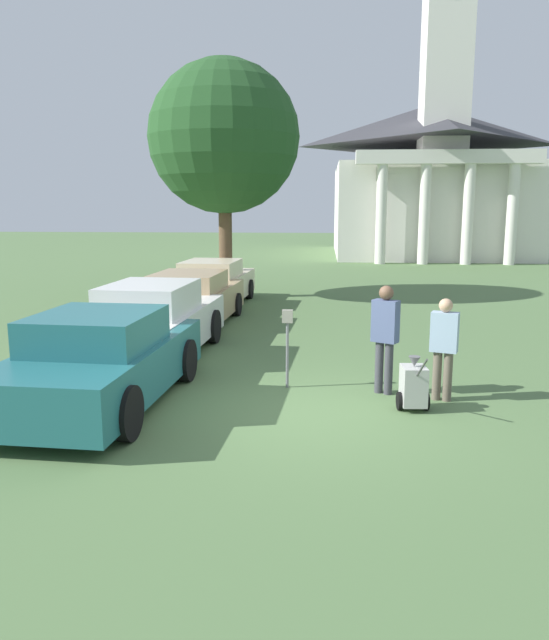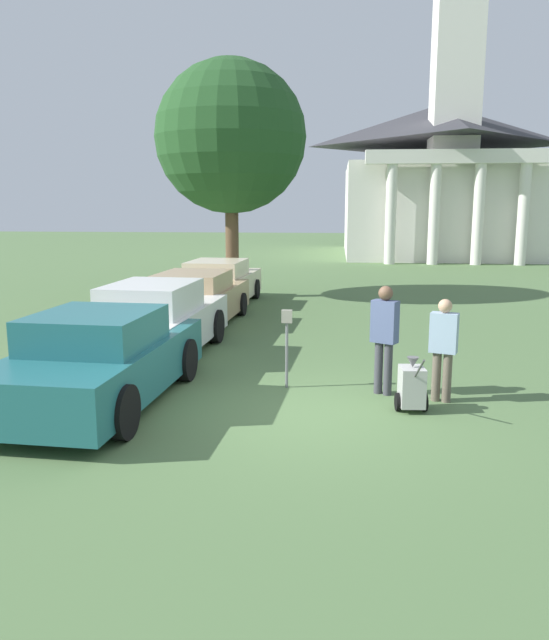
% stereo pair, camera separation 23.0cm
% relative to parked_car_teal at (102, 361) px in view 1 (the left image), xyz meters
% --- Properties ---
extents(ground_plane, '(120.00, 120.00, 0.00)m').
position_rel_parked_car_teal_xyz_m(ground_plane, '(3.11, -0.17, -0.70)').
color(ground_plane, '#517042').
extents(parked_car_teal, '(2.28, 4.73, 1.49)m').
position_rel_parked_car_teal_xyz_m(parked_car_teal, '(0.00, 0.00, 0.00)').
color(parked_car_teal, '#23666B').
rests_on(parked_car_teal, ground_plane).
extents(parked_car_white, '(2.15, 5.17, 1.57)m').
position_rel_parked_car_teal_xyz_m(parked_car_white, '(-0.00, 2.97, 0.03)').
color(parked_car_white, silver).
rests_on(parked_car_white, ground_plane).
extents(parked_car_tan, '(2.21, 5.09, 1.40)m').
position_rel_parked_car_teal_xyz_m(parked_car_tan, '(0.00, 6.54, -0.05)').
color(parked_car_tan, tan).
rests_on(parked_car_tan, ground_plane).
extents(parked_car_cream, '(2.16, 5.04, 1.41)m').
position_rel_parked_car_teal_xyz_m(parked_car_cream, '(-0.00, 9.79, -0.04)').
color(parked_car_cream, beige).
rests_on(parked_car_cream, ground_plane).
extents(parking_meter, '(0.18, 0.09, 1.35)m').
position_rel_parked_car_teal_xyz_m(parking_meter, '(2.83, 1.17, 0.24)').
color(parking_meter, slate).
rests_on(parking_meter, ground_plane).
extents(person_worker, '(0.47, 0.40, 1.81)m').
position_rel_parked_car_teal_xyz_m(person_worker, '(4.45, 0.94, 0.34)').
color(person_worker, '#3F3F47').
rests_on(person_worker, ground_plane).
extents(person_supervisor, '(0.47, 0.35, 1.66)m').
position_rel_parked_car_teal_xyz_m(person_supervisor, '(5.35, 0.64, 0.24)').
color(person_supervisor, '#665B4C').
rests_on(person_supervisor, ground_plane).
extents(equipment_cart, '(0.49, 1.00, 1.00)m').
position_rel_parked_car_teal_xyz_m(equipment_cart, '(4.82, 0.12, -0.31)').
color(equipment_cart, '#B2B2AD').
rests_on(equipment_cart, ground_plane).
extents(church, '(11.33, 13.72, 24.85)m').
position_rel_parked_car_teal_xyz_m(church, '(9.73, 30.55, 4.67)').
color(church, silver).
rests_on(church, ground_plane).
extents(shade_tree, '(4.90, 4.90, 7.70)m').
position_rel_parked_car_teal_xyz_m(shade_tree, '(0.15, 11.53, 4.52)').
color(shade_tree, brown).
rests_on(shade_tree, ground_plane).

